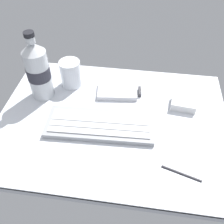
{
  "coord_description": "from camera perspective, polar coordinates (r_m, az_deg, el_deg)",
  "views": [
    {
      "loc": [
        6.83,
        -47.89,
        52.28
      ],
      "look_at": [
        0.0,
        0.0,
        3.0
      ],
      "focal_mm": 40.93,
      "sensor_mm": 36.0,
      "label": 1
    }
  ],
  "objects": [
    {
      "name": "keyboard",
      "position": [
        0.69,
        -2.69,
        -2.84
      ],
      "size": [
        29.47,
        12.32,
        1.7
      ],
      "color": "#93969B",
      "rests_on": "ground_plane"
    },
    {
      "name": "juice_cup",
      "position": [
        0.81,
        -9.18,
        8.3
      ],
      "size": [
        6.4,
        6.4,
        8.5
      ],
      "color": "silver",
      "rests_on": "ground_plane"
    },
    {
      "name": "stylus_pen",
      "position": [
        0.63,
        15.26,
        -13.02
      ],
      "size": [
        9.29,
        3.45,
        0.7
      ],
      "primitive_type": "cylinder",
      "rotation": [
        0.0,
        1.57,
        -0.3
      ],
      "color": "#26262B",
      "rests_on": "ground_plane"
    },
    {
      "name": "ground_plane",
      "position": [
        0.72,
        -0.03,
        -2.36
      ],
      "size": [
        64.0,
        48.0,
        2.8
      ],
      "color": "silver"
    },
    {
      "name": "charger_block",
      "position": [
        0.77,
        15.7,
        1.91
      ],
      "size": [
        7.53,
        6.28,
        2.4
      ],
      "primitive_type": "cube",
      "rotation": [
        0.0,
        0.0,
        -0.1
      ],
      "color": "white",
      "rests_on": "ground_plane"
    },
    {
      "name": "handheld_device",
      "position": [
        0.79,
        1.66,
        4.71
      ],
      "size": [
        13.34,
        8.86,
        1.5
      ],
      "color": "silver",
      "rests_on": "ground_plane"
    },
    {
      "name": "water_bottle",
      "position": [
        0.76,
        -16.22,
        8.92
      ],
      "size": [
        6.73,
        6.73,
        20.8
      ],
      "color": "silver",
      "rests_on": "ground_plane"
    }
  ]
}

